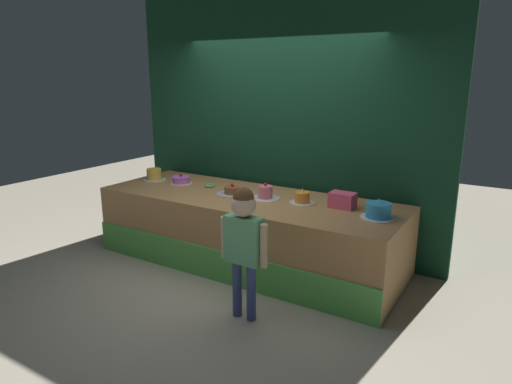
{
  "coord_description": "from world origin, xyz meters",
  "views": [
    {
      "loc": [
        2.62,
        -3.47,
        2.09
      ],
      "look_at": [
        0.25,
        0.36,
        0.91
      ],
      "focal_mm": 31.69,
      "sensor_mm": 36.0,
      "label": 1
    }
  ],
  "objects_px": {
    "child_figure": "(244,236)",
    "pink_box": "(342,200)",
    "cake_far_left": "(154,175)",
    "cake_center_left": "(232,191)",
    "donut": "(210,186)",
    "cake_center_right": "(265,193)",
    "cake_left": "(181,180)",
    "cake_right": "(302,198)",
    "cake_far_right": "(378,211)"
  },
  "relations": [
    {
      "from": "cake_center_left",
      "to": "cake_far_right",
      "type": "xyz_separation_m",
      "value": [
        1.67,
        -0.0,
        0.04
      ]
    },
    {
      "from": "pink_box",
      "to": "cake_center_left",
      "type": "distance_m",
      "value": 1.26
    },
    {
      "from": "child_figure",
      "to": "cake_far_right",
      "type": "relative_size",
      "value": 3.61
    },
    {
      "from": "pink_box",
      "to": "cake_right",
      "type": "relative_size",
      "value": 0.95
    },
    {
      "from": "pink_box",
      "to": "cake_right",
      "type": "xyz_separation_m",
      "value": [
        -0.42,
        -0.07,
        -0.02
      ]
    },
    {
      "from": "cake_far_left",
      "to": "cake_far_right",
      "type": "height_order",
      "value": "cake_far_right"
    },
    {
      "from": "cake_left",
      "to": "cake_center_right",
      "type": "xyz_separation_m",
      "value": [
        1.25,
        -0.06,
        0.02
      ]
    },
    {
      "from": "child_figure",
      "to": "cake_right",
      "type": "xyz_separation_m",
      "value": [
        -0.01,
        1.14,
        0.06
      ]
    },
    {
      "from": "donut",
      "to": "cake_left",
      "type": "distance_m",
      "value": 0.42
    },
    {
      "from": "cake_right",
      "to": "cake_far_left",
      "type": "bearing_deg",
      "value": -179.25
    },
    {
      "from": "cake_left",
      "to": "cake_right",
      "type": "bearing_deg",
      "value": -0.32
    },
    {
      "from": "cake_far_left",
      "to": "cake_right",
      "type": "xyz_separation_m",
      "value": [
        2.09,
        0.03,
        -0.01
      ]
    },
    {
      "from": "cake_far_left",
      "to": "cake_center_right",
      "type": "distance_m",
      "value": 1.67
    },
    {
      "from": "cake_center_left",
      "to": "cake_center_right",
      "type": "distance_m",
      "value": 0.42
    },
    {
      "from": "child_figure",
      "to": "cake_left",
      "type": "bearing_deg",
      "value": 145.69
    },
    {
      "from": "child_figure",
      "to": "cake_far_right",
      "type": "xyz_separation_m",
      "value": [
        0.82,
        1.05,
        0.08
      ]
    },
    {
      "from": "donut",
      "to": "cake_far_right",
      "type": "height_order",
      "value": "cake_far_right"
    },
    {
      "from": "cake_far_left",
      "to": "cake_left",
      "type": "distance_m",
      "value": 0.42
    },
    {
      "from": "pink_box",
      "to": "cake_right",
      "type": "distance_m",
      "value": 0.42
    },
    {
      "from": "child_figure",
      "to": "pink_box",
      "type": "xyz_separation_m",
      "value": [
        0.41,
        1.21,
        0.08
      ]
    },
    {
      "from": "cake_far_right",
      "to": "child_figure",
      "type": "bearing_deg",
      "value": -128.02
    },
    {
      "from": "cake_right",
      "to": "cake_far_right",
      "type": "xyz_separation_m",
      "value": [
        0.84,
        -0.08,
        0.02
      ]
    },
    {
      "from": "cake_center_left",
      "to": "cake_right",
      "type": "relative_size",
      "value": 1.33
    },
    {
      "from": "cake_center_right",
      "to": "cake_right",
      "type": "distance_m",
      "value": 0.42
    },
    {
      "from": "donut",
      "to": "cake_center_left",
      "type": "xyz_separation_m",
      "value": [
        0.42,
        -0.13,
        0.02
      ]
    },
    {
      "from": "child_figure",
      "to": "cake_right",
      "type": "height_order",
      "value": "child_figure"
    },
    {
      "from": "cake_center_left",
      "to": "child_figure",
      "type": "bearing_deg",
      "value": -51.22
    },
    {
      "from": "cake_far_left",
      "to": "cake_center_left",
      "type": "xyz_separation_m",
      "value": [
        1.25,
        -0.06,
        -0.03
      ]
    },
    {
      "from": "pink_box",
      "to": "cake_right",
      "type": "bearing_deg",
      "value": -170.35
    },
    {
      "from": "donut",
      "to": "cake_far_right",
      "type": "relative_size",
      "value": 0.39
    },
    {
      "from": "child_figure",
      "to": "cake_left",
      "type": "height_order",
      "value": "child_figure"
    },
    {
      "from": "child_figure",
      "to": "pink_box",
      "type": "distance_m",
      "value": 1.28
    },
    {
      "from": "pink_box",
      "to": "cake_left",
      "type": "xyz_separation_m",
      "value": [
        -2.09,
        -0.06,
        -0.03
      ]
    },
    {
      "from": "child_figure",
      "to": "donut",
      "type": "distance_m",
      "value": 1.73
    },
    {
      "from": "donut",
      "to": "cake_left",
      "type": "bearing_deg",
      "value": -175.47
    },
    {
      "from": "cake_far_left",
      "to": "cake_center_right",
      "type": "xyz_separation_m",
      "value": [
        1.67,
        -0.03,
        -0.01
      ]
    },
    {
      "from": "donut",
      "to": "cake_center_right",
      "type": "distance_m",
      "value": 0.84
    },
    {
      "from": "cake_left",
      "to": "pink_box",
      "type": "bearing_deg",
      "value": 1.69
    },
    {
      "from": "donut",
      "to": "cake_center_right",
      "type": "relative_size",
      "value": 0.39
    },
    {
      "from": "cake_center_right",
      "to": "cake_far_right",
      "type": "height_order",
      "value": "cake_far_right"
    },
    {
      "from": "donut",
      "to": "cake_far_right",
      "type": "bearing_deg",
      "value": -3.49
    },
    {
      "from": "cake_center_right",
      "to": "pink_box",
      "type": "bearing_deg",
      "value": 8.56
    },
    {
      "from": "pink_box",
      "to": "cake_left",
      "type": "distance_m",
      "value": 2.09
    },
    {
      "from": "cake_center_right",
      "to": "cake_far_right",
      "type": "bearing_deg",
      "value": -1.37
    },
    {
      "from": "cake_far_right",
      "to": "donut",
      "type": "bearing_deg",
      "value": 176.51
    },
    {
      "from": "cake_left",
      "to": "cake_right",
      "type": "height_order",
      "value": "cake_right"
    },
    {
      "from": "cake_far_left",
      "to": "cake_center_right",
      "type": "bearing_deg",
      "value": -0.94
    },
    {
      "from": "cake_left",
      "to": "cake_center_left",
      "type": "height_order",
      "value": "cake_left"
    },
    {
      "from": "pink_box",
      "to": "cake_far_left",
      "type": "bearing_deg",
      "value": -177.75
    },
    {
      "from": "donut",
      "to": "cake_center_left",
      "type": "relative_size",
      "value": 0.36
    }
  ]
}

